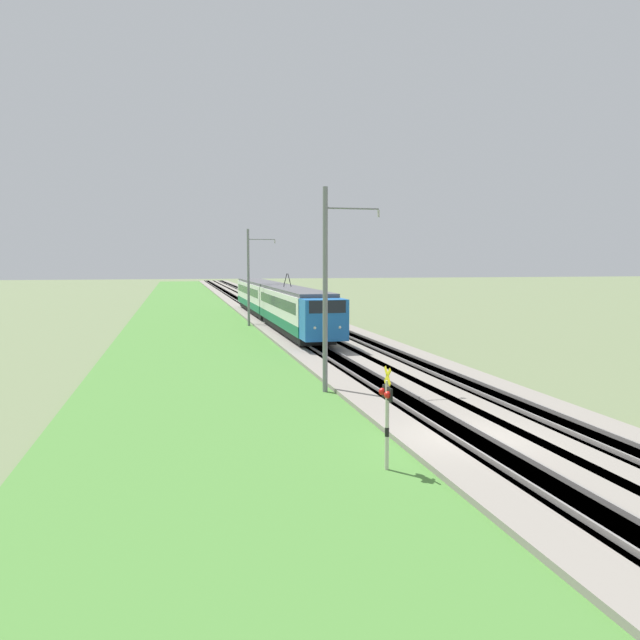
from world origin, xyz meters
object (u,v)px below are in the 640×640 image
(passenger_train, at_px, (274,300))
(catenary_mast_mid, at_px, (249,277))
(catenary_mast_near, at_px, (326,289))
(crossing_signal_near, at_px, (387,410))

(passenger_train, xyz_separation_m, catenary_mast_mid, (-1.51, 2.50, 2.23))
(passenger_train, distance_m, catenary_mast_near, 30.95)
(passenger_train, distance_m, crossing_signal_near, 41.31)
(crossing_signal_near, relative_size, catenary_mast_near, 0.33)
(passenger_train, height_order, catenary_mast_mid, catenary_mast_mid)
(crossing_signal_near, bearing_deg, passenger_train, -94.63)
(passenger_train, relative_size, catenary_mast_near, 4.54)
(passenger_train, bearing_deg, crossing_signal_near, -4.63)
(passenger_train, height_order, catenary_mast_near, catenary_mast_near)
(crossing_signal_near, distance_m, catenary_mast_near, 10.83)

